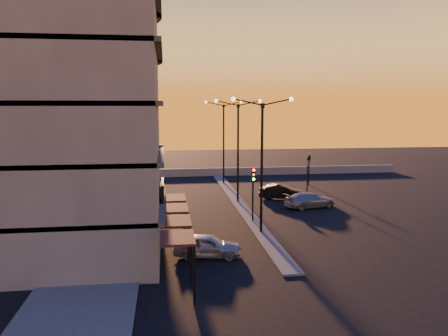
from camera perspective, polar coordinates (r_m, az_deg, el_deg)
ground at (r=31.23m, az=4.85°, el=-8.46°), size 120.00×120.00×0.00m
sidewalk_west at (r=34.59m, az=-14.04°, el=-6.93°), size 5.00×40.00×0.12m
median at (r=40.73m, az=1.81°, el=-4.44°), size 1.20×36.00×0.12m
parapet at (r=56.50m, az=1.16°, el=-0.47°), size 44.00×0.50×1.00m
building at (r=30.34m, az=-22.43°, el=13.23°), size 14.35×17.08×25.00m
streetlamp_near at (r=30.12m, az=4.97°, el=1.80°), size 4.32×0.32×9.51m
streetlamp_mid at (r=39.90m, az=1.85°, el=3.35°), size 4.32×0.32×9.51m
streetlamp_far at (r=49.76m, az=-0.05°, el=4.28°), size 4.32×0.32×9.51m
traffic_light_main at (r=33.29m, az=3.84°, el=-2.30°), size 0.28×0.44×4.25m
signal_east_a at (r=46.13m, az=10.85°, el=-0.74°), size 0.13×0.16×3.60m
signal_east_b at (r=50.21m, az=11.07°, el=1.30°), size 0.42×1.99×3.60m
car_hatchback at (r=26.25m, az=-2.15°, el=-10.10°), size 4.22×2.30×1.36m
car_sedan at (r=42.41m, az=7.53°, el=-3.09°), size 4.59×2.55×1.43m
car_wagon at (r=39.32m, az=11.16°, el=-4.12°), size 4.95×2.89×1.35m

